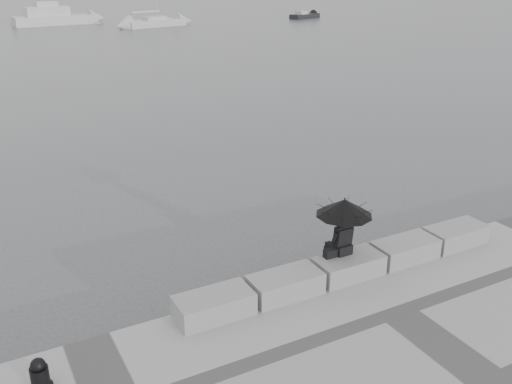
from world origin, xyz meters
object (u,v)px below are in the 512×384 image
sailboat_right (155,22)px  small_motorboat (305,16)px  seated_person (344,213)px  motor_cruiser (56,17)px  mooring_bollard (40,376)px

sailboat_right → small_motorboat: bearing=-11.0°
sailboat_right → small_motorboat: size_ratio=2.63×
seated_person → motor_cruiser: bearing=84.7°
sailboat_right → motor_cruiser: (-10.00, 7.84, 0.37)m
seated_person → motor_cruiser: size_ratio=0.13×
seated_person → motor_cruiser: (5.67, 67.01, -1.13)m
motor_cruiser → small_motorboat: 32.63m
mooring_bollard → small_motorboat: bearing=53.8°
mooring_bollard → motor_cruiser: size_ratio=0.06×
small_motorboat → sailboat_right: bearing=165.0°
seated_person → sailboat_right: size_ratio=0.11×
sailboat_right → motor_cruiser: sailboat_right is taller
motor_cruiser → small_motorboat: (31.78, -7.35, -0.57)m
mooring_bollard → sailboat_right: sailboat_right is taller
small_motorboat → motor_cruiser: bearing=150.7°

